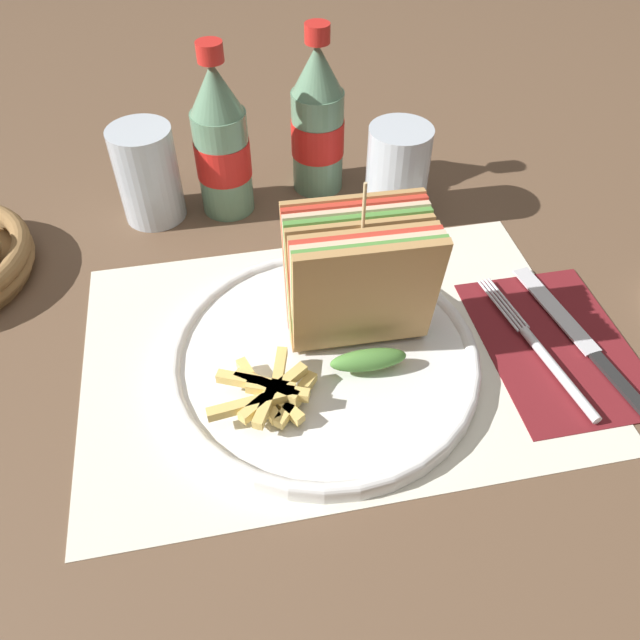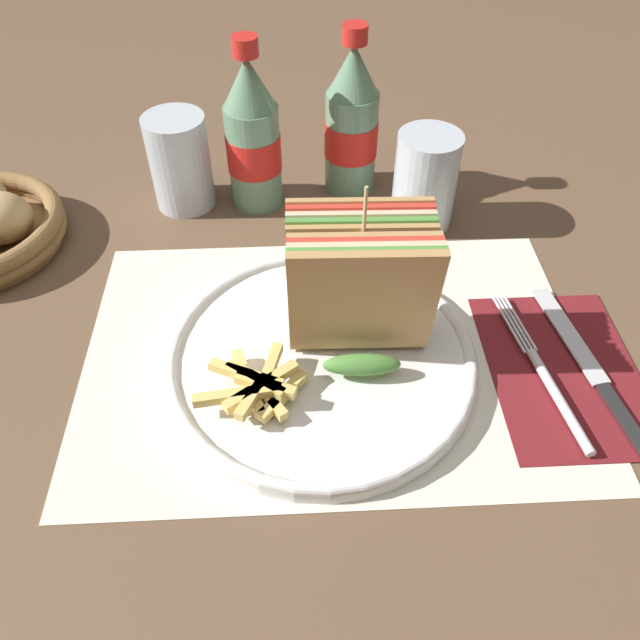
{
  "view_description": "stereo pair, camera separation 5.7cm",
  "coord_description": "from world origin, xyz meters",
  "px_view_note": "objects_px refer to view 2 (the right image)",
  "views": [
    {
      "loc": [
        -0.07,
        -0.37,
        0.45
      ],
      "look_at": [
        0.01,
        0.03,
        0.04
      ],
      "focal_mm": 35.0,
      "sensor_mm": 36.0,
      "label": 1
    },
    {
      "loc": [
        -0.01,
        -0.37,
        0.45
      ],
      "look_at": [
        0.01,
        0.03,
        0.04
      ],
      "focal_mm": 35.0,
      "sensor_mm": 36.0,
      "label": 2
    }
  ],
  "objects_px": {
    "club_sandwich": "(360,288)",
    "glass_far": "(181,168)",
    "coke_bottle_near": "(253,138)",
    "fork": "(549,382)",
    "plate_main": "(321,357)",
    "glass_near": "(424,186)",
    "coke_bottle_far": "(352,124)",
    "knife": "(592,369)"
  },
  "relations": [
    {
      "from": "fork",
      "to": "coke_bottle_near",
      "type": "bearing_deg",
      "value": 122.37
    },
    {
      "from": "club_sandwich",
      "to": "glass_near",
      "type": "distance_m",
      "value": 0.22
    },
    {
      "from": "club_sandwich",
      "to": "glass_far",
      "type": "bearing_deg",
      "value": 126.63
    },
    {
      "from": "club_sandwich",
      "to": "knife",
      "type": "xyz_separation_m",
      "value": [
        0.22,
        -0.04,
        -0.07
      ]
    },
    {
      "from": "coke_bottle_far",
      "to": "glass_far",
      "type": "distance_m",
      "value": 0.21
    },
    {
      "from": "club_sandwich",
      "to": "glass_far",
      "type": "relative_size",
      "value": 1.48
    },
    {
      "from": "glass_near",
      "to": "knife",
      "type": "bearing_deg",
      "value": -63.13
    },
    {
      "from": "coke_bottle_near",
      "to": "glass_far",
      "type": "distance_m",
      "value": 0.1
    },
    {
      "from": "glass_far",
      "to": "coke_bottle_near",
      "type": "bearing_deg",
      "value": -0.83
    },
    {
      "from": "fork",
      "to": "knife",
      "type": "height_order",
      "value": "fork"
    },
    {
      "from": "fork",
      "to": "coke_bottle_far",
      "type": "relative_size",
      "value": 0.95
    },
    {
      "from": "club_sandwich",
      "to": "coke_bottle_far",
      "type": "distance_m",
      "value": 0.28
    },
    {
      "from": "plate_main",
      "to": "club_sandwich",
      "type": "relative_size",
      "value": 1.73
    },
    {
      "from": "plate_main",
      "to": "glass_far",
      "type": "distance_m",
      "value": 0.31
    },
    {
      "from": "glass_near",
      "to": "coke_bottle_near",
      "type": "bearing_deg",
      "value": 164.95
    },
    {
      "from": "glass_far",
      "to": "coke_bottle_far",
      "type": "bearing_deg",
      "value": 6.86
    },
    {
      "from": "glass_far",
      "to": "glass_near",
      "type": "bearing_deg",
      "value": -10.74
    },
    {
      "from": "knife",
      "to": "glass_near",
      "type": "bearing_deg",
      "value": 108.02
    },
    {
      "from": "plate_main",
      "to": "knife",
      "type": "height_order",
      "value": "plate_main"
    },
    {
      "from": "knife",
      "to": "fork",
      "type": "bearing_deg",
      "value": -169.92
    },
    {
      "from": "knife",
      "to": "coke_bottle_far",
      "type": "height_order",
      "value": "coke_bottle_far"
    },
    {
      "from": "plate_main",
      "to": "glass_far",
      "type": "bearing_deg",
      "value": 119.36
    },
    {
      "from": "glass_far",
      "to": "fork",
      "type": "bearing_deg",
      "value": -40.87
    },
    {
      "from": "knife",
      "to": "club_sandwich",
      "type": "bearing_deg",
      "value": 160.33
    },
    {
      "from": "club_sandwich",
      "to": "glass_far",
      "type": "height_order",
      "value": "club_sandwich"
    },
    {
      "from": "knife",
      "to": "glass_near",
      "type": "distance_m",
      "value": 0.27
    },
    {
      "from": "glass_far",
      "to": "club_sandwich",
      "type": "bearing_deg",
      "value": -53.37
    },
    {
      "from": "glass_near",
      "to": "coke_bottle_far",
      "type": "bearing_deg",
      "value": 135.08
    },
    {
      "from": "club_sandwich",
      "to": "coke_bottle_near",
      "type": "bearing_deg",
      "value": 111.74
    },
    {
      "from": "fork",
      "to": "coke_bottle_near",
      "type": "distance_m",
      "value": 0.42
    },
    {
      "from": "coke_bottle_far",
      "to": "coke_bottle_near",
      "type": "bearing_deg",
      "value": -167.47
    },
    {
      "from": "club_sandwich",
      "to": "glass_far",
      "type": "xyz_separation_m",
      "value": [
        -0.19,
        0.25,
        -0.03
      ]
    },
    {
      "from": "coke_bottle_near",
      "to": "glass_far",
      "type": "bearing_deg",
      "value": 179.17
    },
    {
      "from": "knife",
      "to": "coke_bottle_near",
      "type": "height_order",
      "value": "coke_bottle_near"
    },
    {
      "from": "club_sandwich",
      "to": "knife",
      "type": "relative_size",
      "value": 0.78
    },
    {
      "from": "club_sandwich",
      "to": "fork",
      "type": "distance_m",
      "value": 0.19
    },
    {
      "from": "coke_bottle_near",
      "to": "coke_bottle_far",
      "type": "xyz_separation_m",
      "value": [
        0.12,
        0.03,
        0.0
      ]
    },
    {
      "from": "plate_main",
      "to": "coke_bottle_near",
      "type": "relative_size",
      "value": 1.45
    },
    {
      "from": "plate_main",
      "to": "glass_near",
      "type": "xyz_separation_m",
      "value": [
        0.13,
        0.22,
        0.04
      ]
    },
    {
      "from": "club_sandwich",
      "to": "coke_bottle_near",
      "type": "distance_m",
      "value": 0.27
    },
    {
      "from": "fork",
      "to": "coke_bottle_near",
      "type": "relative_size",
      "value": 0.95
    },
    {
      "from": "plate_main",
      "to": "glass_near",
      "type": "bearing_deg",
      "value": 59.34
    }
  ]
}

